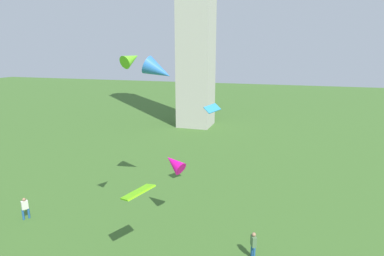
# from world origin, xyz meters

# --- Properties ---
(person_0) EXTENTS (0.43, 0.49, 1.62)m
(person_0) POSITION_xyz_m (-9.28, 18.25, 0.92)
(person_0) COLOR #235693
(person_0) RESTS_ON ground_plane
(person_2) EXTENTS (0.40, 0.49, 1.64)m
(person_2) POSITION_xyz_m (6.70, 18.74, 0.93)
(person_2) COLOR #235693
(person_2) RESTS_ON ground_plane
(kite_flying_1) EXTENTS (1.86, 1.48, 1.44)m
(kite_flying_1) POSITION_xyz_m (1.04, 20.99, 4.41)
(kite_flying_1) COLOR #E50D91
(kite_flying_2) EXTENTS (1.13, 1.43, 1.07)m
(kite_flying_2) POSITION_xyz_m (-0.43, 18.48, 11.24)
(kite_flying_2) COLOR #67CA25
(kite_flying_3) EXTENTS (1.24, 1.19, 0.62)m
(kite_flying_3) POSITION_xyz_m (2.78, 24.39, 7.62)
(kite_flying_3) COLOR #2F8FC4
(kite_flying_4) EXTENTS (2.41, 1.47, 2.10)m
(kite_flying_4) POSITION_xyz_m (-1.18, 23.90, 10.31)
(kite_flying_4) COLOR #3177D6
(kite_flying_6) EXTENTS (1.78, 1.99, 0.80)m
(kite_flying_6) POSITION_xyz_m (0.91, 16.02, 4.57)
(kite_flying_6) COLOR #79EC15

